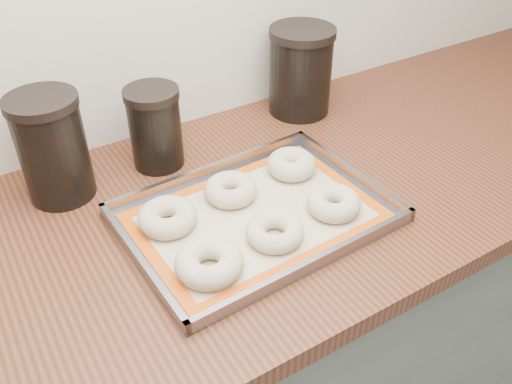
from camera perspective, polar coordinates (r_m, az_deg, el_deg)
cabinet at (r=1.36m, az=-1.22°, el=-16.71°), size 3.00×0.65×0.86m
countertop at (r=1.03m, az=-1.54°, el=-1.76°), size 3.06×0.68×0.04m
baking_tray at (r=0.97m, az=-0.00°, el=-2.49°), size 0.47×0.35×0.03m
baking_mat at (r=0.98m, az=-0.00°, el=-2.59°), size 0.43×0.31×0.00m
bagel_front_left at (r=0.86m, az=-4.96°, el=-7.39°), size 0.12×0.12×0.04m
bagel_front_mid at (r=0.92m, az=2.00°, el=-4.20°), size 0.12×0.12×0.03m
bagel_front_right at (r=0.99m, az=8.18°, el=-1.16°), size 0.12×0.12×0.04m
bagel_back_left at (r=0.96m, az=-9.31°, el=-2.64°), size 0.12×0.12×0.04m
bagel_back_mid at (r=1.01m, az=-2.69°, el=0.25°), size 0.10×0.10×0.04m
bagel_back_right at (r=1.08m, az=3.75°, el=2.93°), size 0.12×0.12×0.04m
canister_left at (r=1.05m, az=-20.63°, el=4.37°), size 0.13×0.13×0.20m
canister_mid at (r=1.10m, az=-10.57°, el=6.68°), size 0.11×0.11×0.17m
canister_right at (r=1.28m, az=4.72°, el=12.60°), size 0.15×0.15×0.20m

